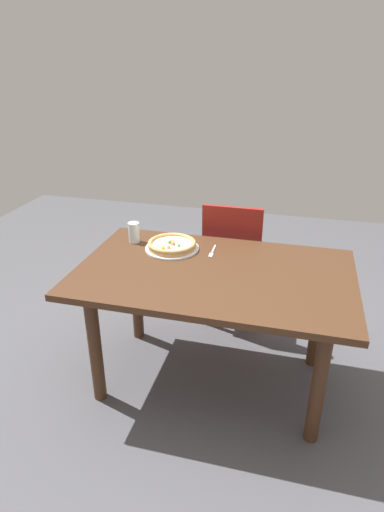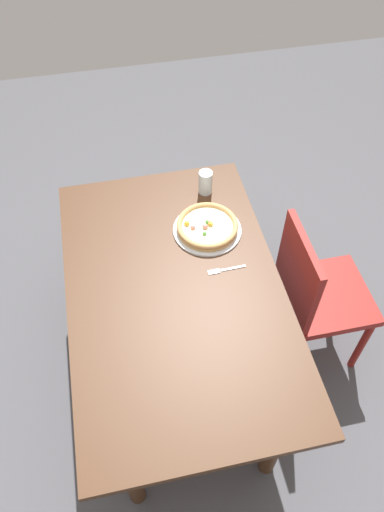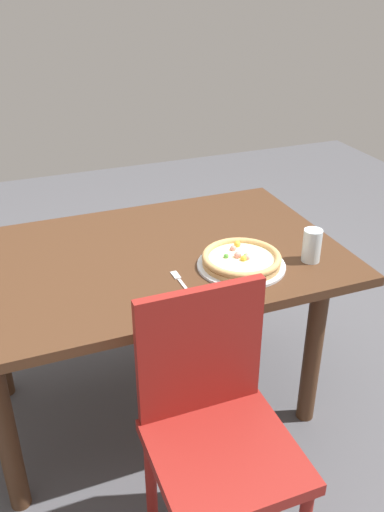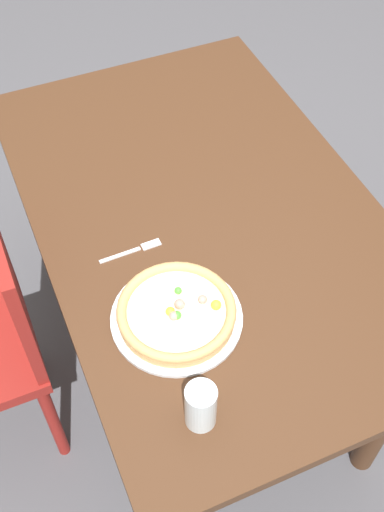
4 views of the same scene
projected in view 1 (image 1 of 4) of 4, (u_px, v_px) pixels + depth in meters
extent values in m
plane|color=#4C4C51|center=(211.00, 379.00, 2.54)|extent=(6.00, 6.00, 0.00)
cube|color=#472B19|center=(214.00, 273.00, 2.24)|extent=(1.43, 0.89, 0.03)
cylinder|color=#472B19|center=(318.00, 316.00, 2.53)|extent=(0.07, 0.07, 0.69)
cylinder|color=#472B19|center=(136.00, 292.00, 2.79)|extent=(0.07, 0.07, 0.69)
cylinder|color=#472B19|center=(319.00, 385.00, 2.01)|extent=(0.07, 0.07, 0.69)
cylinder|color=#472B19|center=(95.00, 347.00, 2.27)|extent=(0.07, 0.07, 0.69)
cylinder|color=maroon|center=(215.00, 275.00, 3.28)|extent=(0.04, 0.04, 0.43)
cylinder|color=maroon|center=(260.00, 280.00, 3.20)|extent=(0.04, 0.04, 0.43)
cylinder|color=maroon|center=(205.00, 297.00, 2.98)|extent=(0.04, 0.04, 0.43)
cylinder|color=maroon|center=(254.00, 303.00, 2.90)|extent=(0.04, 0.04, 0.43)
cube|color=maroon|center=(235.00, 259.00, 2.99)|extent=(0.40, 0.40, 0.04)
cube|color=maroon|center=(232.00, 238.00, 2.73)|extent=(0.38, 0.03, 0.42)
cylinder|color=silver|center=(172.00, 248.00, 2.48)|extent=(0.31, 0.31, 0.01)
cylinder|color=tan|center=(172.00, 246.00, 2.47)|extent=(0.27, 0.27, 0.02)
cylinder|color=beige|center=(172.00, 244.00, 2.47)|extent=(0.24, 0.24, 0.01)
torus|color=tan|center=(172.00, 243.00, 2.47)|extent=(0.28, 0.28, 0.02)
sphere|color=gold|center=(163.00, 248.00, 2.39)|extent=(0.02, 0.02, 0.02)
sphere|color=#E58C7F|center=(170.00, 242.00, 2.48)|extent=(0.02, 0.02, 0.02)
sphere|color=#4C9E38|center=(179.00, 245.00, 2.43)|extent=(0.02, 0.02, 0.02)
sphere|color=#4C9E38|center=(170.00, 242.00, 2.47)|extent=(0.02, 0.02, 0.02)
sphere|color=#E58C7F|center=(173.00, 244.00, 2.45)|extent=(0.03, 0.03, 0.03)
sphere|color=#E58C7F|center=(169.00, 247.00, 2.41)|extent=(0.02, 0.02, 0.02)
sphere|color=gold|center=(173.00, 242.00, 2.48)|extent=(0.02, 0.02, 0.02)
cube|color=silver|center=(214.00, 249.00, 2.48)|extent=(0.01, 0.11, 0.00)
cube|color=silver|center=(211.00, 255.00, 2.40)|extent=(0.02, 0.05, 0.00)
cylinder|color=silver|center=(134.00, 232.00, 2.56)|extent=(0.07, 0.07, 0.12)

